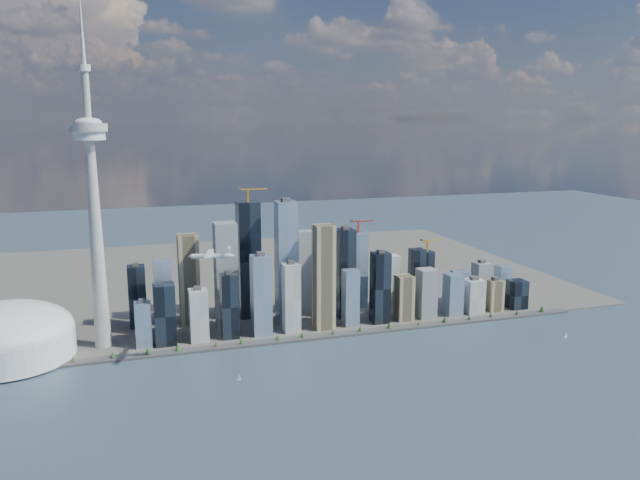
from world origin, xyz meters
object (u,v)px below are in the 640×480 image
object	(u,v)px
airplane	(211,256)
sailboat_east	(566,336)
sailboat_west	(239,378)
needle_tower	(94,205)
dome_stadium	(6,336)

from	to	relation	value
airplane	sailboat_east	world-z (taller)	airplane
sailboat_west	sailboat_east	world-z (taller)	sailboat_west
needle_tower	airplane	world-z (taller)	needle_tower
sailboat_west	sailboat_east	xyz separation A→B (m)	(566.03, 9.13, -0.50)
needle_tower	sailboat_west	distance (m)	356.40
airplane	needle_tower	bearing A→B (deg)	152.74
dome_stadium	sailboat_east	size ratio (longest dim) A/B	22.41
needle_tower	sailboat_west	bearing A→B (deg)	-45.68
needle_tower	airplane	size ratio (longest dim) A/B	8.23
sailboat_west	sailboat_east	size ratio (longest dim) A/B	1.17
sailboat_east	needle_tower	bearing A→B (deg)	165.93
sailboat_west	needle_tower	bearing A→B (deg)	154.40
airplane	sailboat_west	xyz separation A→B (m)	(26.97, -50.99, -170.58)
dome_stadium	sailboat_east	bearing A→B (deg)	-11.01
dome_stadium	airplane	distance (m)	355.88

